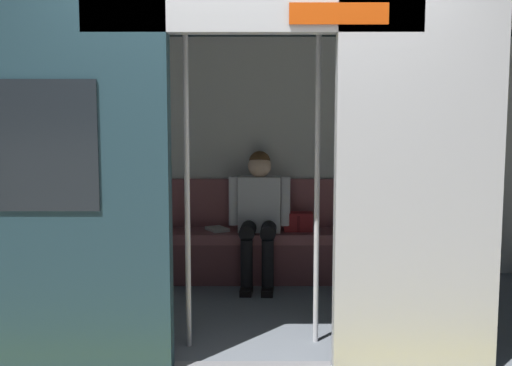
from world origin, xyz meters
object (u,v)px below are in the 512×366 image
object	(u,v)px
bench_seat	(254,243)
handbag	(298,222)
grab_pole_far	(317,182)
book	(217,229)
person_seated	(259,209)
grab_pole_door	(187,184)
train_car	(244,116)

from	to	relation	value
bench_seat	handbag	size ratio (longest dim) A/B	10.66
grab_pole_far	book	bearing A→B (deg)	-64.45
person_seated	grab_pole_door	size ratio (longest dim) A/B	0.54
train_car	person_seated	size ratio (longest dim) A/B	5.38
train_car	grab_pole_far	world-z (taller)	train_car
train_car	grab_pole_far	distance (m)	0.90
bench_seat	person_seated	distance (m)	0.33
handbag	grab_pole_door	distance (m)	1.93
handbag	book	world-z (taller)	handbag
book	grab_pole_far	xyz separation A→B (m)	(-0.76, 1.59, 0.62)
train_car	book	distance (m)	1.45
grab_pole_door	book	bearing A→B (deg)	-93.24
bench_seat	grab_pole_door	bearing A→B (deg)	75.21
person_seated	train_car	bearing A→B (deg)	82.24
handbag	grab_pole_door	xyz separation A→B (m)	(0.83, 1.65, 0.55)
bench_seat	grab_pole_door	size ratio (longest dim) A/B	1.26
person_seated	handbag	distance (m)	0.39
person_seated	grab_pole_door	world-z (taller)	grab_pole_door
bench_seat	grab_pole_door	world-z (taller)	grab_pole_door
book	grab_pole_far	world-z (taller)	grab_pole_far
train_car	grab_pole_door	bearing A→B (deg)	63.16
person_seated	grab_pole_door	distance (m)	1.69
train_car	person_seated	distance (m)	1.21
train_car	handbag	bearing A→B (deg)	-116.55
bench_seat	grab_pole_door	distance (m)	1.83
book	grab_pole_door	distance (m)	1.79
book	grab_pole_far	distance (m)	1.87
bench_seat	grab_pole_far	size ratio (longest dim) A/B	1.26
train_car	grab_pole_door	distance (m)	0.90
book	train_car	bearing A→B (deg)	76.28
grab_pole_door	grab_pole_far	size ratio (longest dim) A/B	1.00
book	grab_pole_door	xyz separation A→B (m)	(0.09, 1.67, 0.62)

